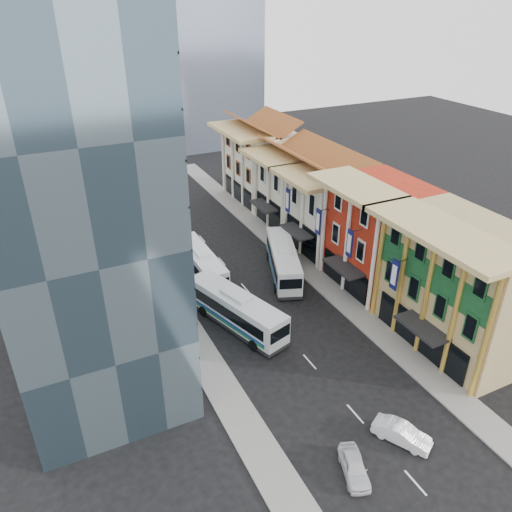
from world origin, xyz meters
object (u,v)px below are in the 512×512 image
bus_left_far (201,263)px  bus_right (283,260)px  shophouse_tan (461,286)px  bus_left_near (236,309)px  sedan_left (354,467)px  office_tower (69,198)px  sedan_right (402,434)px

bus_left_far → bus_right: 9.61m
shophouse_tan → bus_right: bearing=115.8°
bus_left_near → bus_left_far: bus_left_near is taller
bus_right → sedan_left: bearing=-87.5°
office_tower → sedan_right: (18.50, -21.68, -14.28)m
office_tower → bus_right: bearing=10.0°
sedan_right → bus_left_far: bearing=70.0°
bus_left_near → bus_left_far: bearing=71.9°
shophouse_tan → sedan_right: bearing=-148.4°
bus_left_far → sedan_right: bearing=-80.4°
bus_left_far → office_tower: bearing=-150.9°
shophouse_tan → bus_right: size_ratio=1.17×
bus_left_far → sedan_right: 29.68m
bus_right → bus_left_far: bearing=178.7°
office_tower → sedan_right: bearing=-49.5°
bus_left_near → bus_left_far: (0.18, 10.58, -0.14)m
sedan_right → bus_right: bearing=51.7°
bus_left_near → bus_right: size_ratio=1.02×
sedan_left → sedan_right: bearing=29.4°
sedan_left → bus_left_far: bearing=110.1°
bus_right → shophouse_tan: bearing=-43.3°
office_tower → bus_right: office_tower is taller
bus_left_near → shophouse_tan: bearing=-48.9°
office_tower → bus_left_near: office_tower is taller
bus_right → bus_left_near: bearing=-121.7°
bus_left_far → bus_right: bearing=-22.5°
shophouse_tan → office_tower: size_ratio=0.47×
shophouse_tan → sedan_left: shophouse_tan is taller
bus_left_near → sedan_right: 19.41m
sedan_left → shophouse_tan: bearing=45.9°
office_tower → sedan_left: size_ratio=7.54×
bus_left_far → sedan_left: bus_left_far is taller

